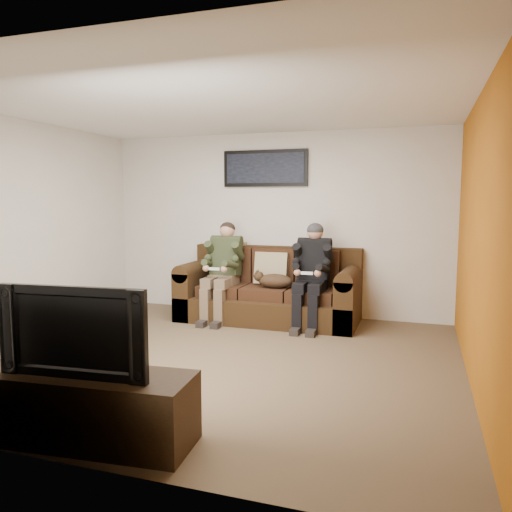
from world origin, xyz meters
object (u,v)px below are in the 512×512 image
(television, at_px, (81,329))
(tv_stand, at_px, (84,407))
(person_left, at_px, (223,265))
(framed_poster, at_px, (265,168))
(cat, at_px, (274,280))
(person_right, at_px, (312,268))
(sofa, at_px, (270,292))

(television, bearing_deg, tv_stand, 0.00)
(person_left, distance_m, framed_poster, 1.52)
(cat, relative_size, framed_poster, 0.53)
(person_right, bearing_deg, television, -102.92)
(sofa, xyz_separation_m, person_left, (-0.62, -0.20, 0.39))
(tv_stand, distance_m, television, 0.55)
(cat, xyz_separation_m, framed_poster, (-0.31, 0.61, 1.52))
(sofa, height_order, person_right, person_right)
(person_right, relative_size, tv_stand, 0.88)
(tv_stand, bearing_deg, sofa, 82.23)
(person_left, distance_m, television, 3.61)
(sofa, relative_size, person_right, 1.79)
(person_left, xyz_separation_m, framed_poster, (0.42, 0.58, 1.34))
(person_left, xyz_separation_m, cat, (0.74, -0.03, -0.18))
(person_right, xyz_separation_m, tv_stand, (-0.82, -3.58, -0.53))
(sofa, distance_m, framed_poster, 1.78)
(television, bearing_deg, person_right, 72.29)
(person_right, bearing_deg, cat, -176.87)
(cat, distance_m, tv_stand, 3.59)
(sofa, distance_m, person_left, 0.76)
(person_right, distance_m, framed_poster, 1.67)
(framed_poster, height_order, television, framed_poster)
(cat, xyz_separation_m, television, (-0.31, -3.56, 0.20))
(framed_poster, bearing_deg, person_right, -35.24)
(tv_stand, xyz_separation_m, television, (0.00, 0.00, 0.55))
(television, bearing_deg, person_left, 92.02)
(cat, bearing_deg, person_left, 177.87)
(cat, relative_size, tv_stand, 0.43)
(sofa, distance_m, person_right, 0.77)
(framed_poster, bearing_deg, television, -89.96)
(person_left, relative_size, framed_poster, 1.07)
(tv_stand, relative_size, television, 1.43)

